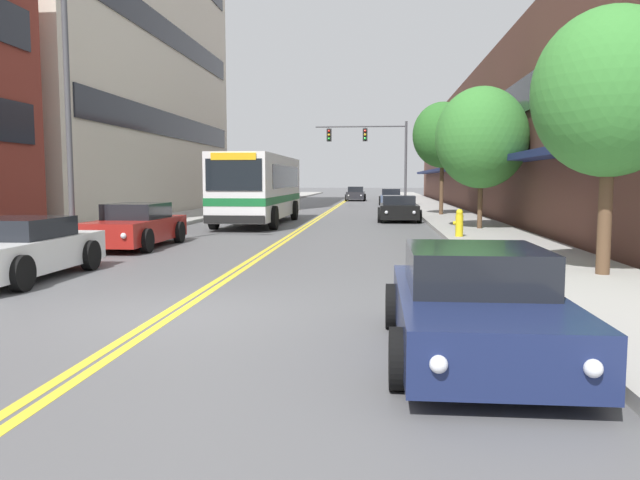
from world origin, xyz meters
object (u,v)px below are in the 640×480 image
object	(u,v)px
car_charcoal_moving_lead	(356,194)
street_tree_right_near	(610,93)
car_champagne_parked_left_mid	(262,202)
car_white_parked_left_near	(15,250)
city_bus	(260,186)
car_slate_blue_parked_right_mid	(391,197)
street_tree_right_mid	(482,138)
traffic_signal_mast	(374,146)
car_black_parked_right_far	(399,209)
street_tree_right_far	(442,135)
street_lamp_left_near	(77,66)
fire_hydrant	(459,223)
car_navy_parked_right_foreground	(476,306)
car_red_parked_left_far	(136,226)

from	to	relation	value
car_charcoal_moving_lead	street_tree_right_near	xyz separation A→B (m)	(6.76, -49.81, 3.13)
car_champagne_parked_left_mid	car_white_parked_left_near	bearing A→B (deg)	-89.86
city_bus	car_slate_blue_parked_right_mid	xyz separation A→B (m)	(6.69, 23.48, -1.18)
car_slate_blue_parked_right_mid	car_champagne_parked_left_mid	bearing A→B (deg)	-125.94
street_tree_right_mid	traffic_signal_mast	bearing A→B (deg)	101.77
car_white_parked_left_near	car_black_parked_right_far	world-z (taller)	car_black_parked_right_far
traffic_signal_mast	street_tree_right_mid	size ratio (longest dim) A/B	1.20
city_bus	street_tree_right_far	bearing A→B (deg)	32.66
street_lamp_left_near	car_black_parked_right_far	bearing A→B (deg)	58.24
car_white_parked_left_near	car_slate_blue_parked_right_mid	distance (m)	41.38
car_charcoal_moving_lead	street_tree_right_mid	distance (m)	38.36
traffic_signal_mast	fire_hydrant	size ratio (longest dim) A/B	7.13
street_tree_right_far	fire_hydrant	bearing A→B (deg)	-93.20
city_bus	car_white_parked_left_near	distance (m)	17.14
city_bus	fire_hydrant	distance (m)	11.59
car_navy_parked_right_foreground	car_slate_blue_parked_right_mid	size ratio (longest dim) A/B	0.98
car_champagne_parked_left_mid	street_tree_right_mid	xyz separation A→B (m)	(11.65, -15.65, 3.09)
street_tree_right_mid	city_bus	bearing A→B (deg)	156.35
car_black_parked_right_far	fire_hydrant	world-z (taller)	car_black_parked_right_far
car_white_parked_left_near	car_red_parked_left_far	xyz separation A→B (m)	(0.09, 6.31, 0.03)
car_white_parked_left_near	street_tree_right_mid	distance (m)	17.52
car_charcoal_moving_lead	street_tree_right_mid	size ratio (longest dim) A/B	0.87
car_slate_blue_parked_right_mid	street_tree_right_near	world-z (taller)	street_tree_right_near
car_slate_blue_parked_right_mid	street_tree_right_near	bearing A→B (deg)	-85.04
street_tree_right_far	street_tree_right_near	bearing A→B (deg)	-87.31
car_red_parked_left_far	street_tree_right_far	size ratio (longest dim) A/B	0.79
car_champagne_parked_left_mid	car_red_parked_left_far	xyz separation A→B (m)	(0.16, -22.12, 0.01)
car_red_parked_left_far	car_slate_blue_parked_right_mid	size ratio (longest dim) A/B	1.11
traffic_signal_mast	street_lamp_left_near	bearing A→B (deg)	-105.17
car_champagne_parked_left_mid	traffic_signal_mast	bearing A→B (deg)	34.74
street_tree_right_mid	car_black_parked_right_far	bearing A→B (deg)	114.43
car_charcoal_moving_lead	street_tree_right_far	distance (m)	28.53
street_tree_right_near	street_tree_right_mid	world-z (taller)	street_tree_right_mid
car_slate_blue_parked_right_mid	traffic_signal_mast	bearing A→B (deg)	-101.36
car_navy_parked_right_foreground	fire_hydrant	bearing A→B (deg)	83.49
car_champagne_parked_left_mid	street_lamp_left_near	xyz separation A→B (m)	(-0.58, -24.09, 4.53)
street_tree_right_near	street_tree_right_far	distance (m)	22.16
car_navy_parked_right_foreground	traffic_signal_mast	world-z (taller)	traffic_signal_mast
car_slate_blue_parked_right_mid	street_tree_right_far	bearing A→B (deg)	-82.21
street_tree_right_far	car_slate_blue_parked_right_mid	bearing A→B (deg)	97.79
city_bus	car_champagne_parked_left_mid	xyz separation A→B (m)	(-2.04, 11.44, -1.17)
car_white_parked_left_near	car_black_parked_right_far	bearing A→B (deg)	65.96
car_charcoal_moving_lead	street_lamp_left_near	world-z (taller)	street_lamp_left_near
street_tree_right_mid	street_tree_right_far	size ratio (longest dim) A/B	0.90
car_champagne_parked_left_mid	street_tree_right_near	xyz separation A→B (m)	(12.18, -27.73, 3.15)
street_tree_right_far	car_navy_parked_right_foreground	bearing A→B (deg)	-94.86
car_charcoal_moving_lead	street_tree_right_near	distance (m)	50.36
street_tree_right_far	car_champagne_parked_left_mid	bearing A→B (deg)	153.28
car_champagne_parked_left_mid	car_slate_blue_parked_right_mid	world-z (taller)	car_slate_blue_parked_right_mid
car_white_parked_left_near	traffic_signal_mast	size ratio (longest dim) A/B	0.70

